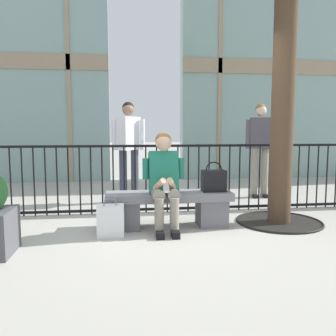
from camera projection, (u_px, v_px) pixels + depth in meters
name	position (u px, v px, depth m)	size (l,w,h in m)	color
ground_plane	(169.00, 227.00, 4.52)	(60.00, 60.00, 0.00)	#B2ADA3
stone_bench	(169.00, 206.00, 4.49)	(1.60, 0.44, 0.45)	slate
seated_person_with_phone	(164.00, 178.00, 4.32)	(0.52, 0.66, 1.21)	gray
handbag_on_bench	(214.00, 180.00, 4.52)	(0.30, 0.19, 0.39)	black
shopping_bag	(111.00, 220.00, 4.09)	(0.31, 0.17, 0.47)	white
bystander_at_railing	(129.00, 144.00, 5.98)	(0.55, 0.43, 1.71)	#383D4C
bystander_further_back	(260.00, 143.00, 6.41)	(0.55, 0.36, 1.71)	gray
plaza_railing	(162.00, 178.00, 5.27)	(8.86, 0.04, 1.02)	black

